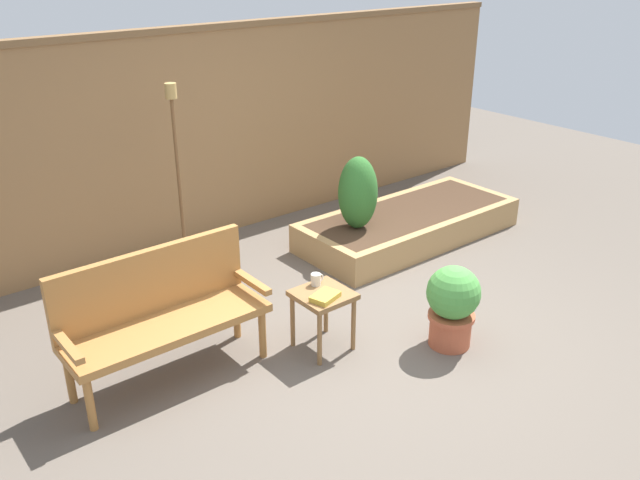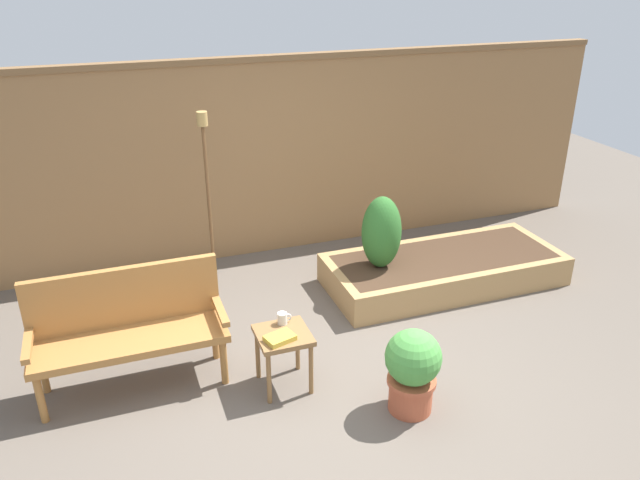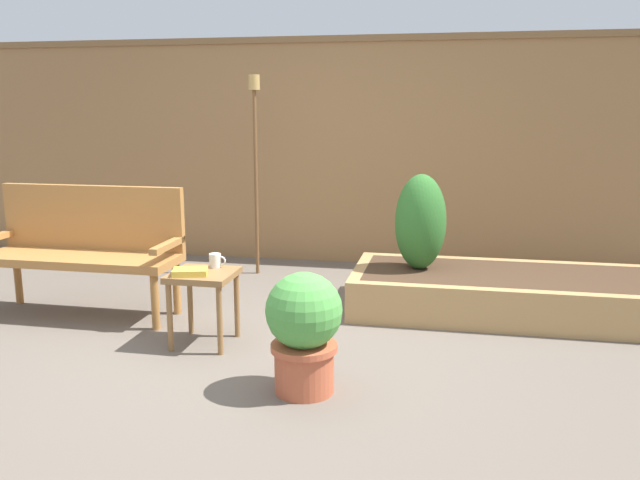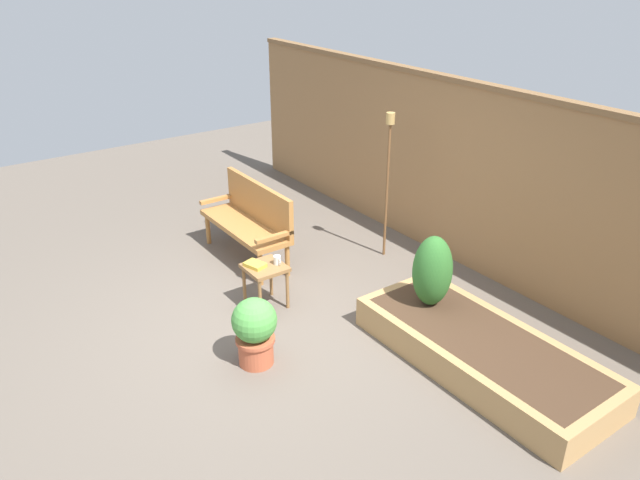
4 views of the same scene
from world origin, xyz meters
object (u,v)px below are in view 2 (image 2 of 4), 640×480
cup_on_table (283,318)px  shrub_near_bench (381,232)px  book_on_table (280,338)px  tiki_torch (206,172)px  side_table (283,342)px  potted_boxwood (412,368)px  garden_bench (128,321)px

cup_on_table → shrub_near_bench: 1.60m
book_on_table → tiki_torch: 2.04m
side_table → cup_on_table: (0.04, 0.13, 0.13)m
book_on_table → potted_boxwood: potted_boxwood is taller
potted_boxwood → shrub_near_bench: (0.52, 1.67, 0.30)m
book_on_table → tiki_torch: bearing=77.8°
shrub_near_bench → tiki_torch: tiki_torch is taller
book_on_table → potted_boxwood: size_ratio=0.32×
side_table → book_on_table: (-0.05, -0.09, 0.10)m
side_table → cup_on_table: size_ratio=4.24×
potted_boxwood → tiki_torch: 2.73m
book_on_table → shrub_near_bench: shrub_near_bench is taller
garden_bench → cup_on_table: garden_bench is taller
cup_on_table → tiki_torch: 1.83m
cup_on_table → potted_boxwood: (0.76, -0.71, -0.16)m
tiki_torch → garden_bench: bearing=-123.6°
garden_bench → side_table: 1.19m
garden_bench → cup_on_table: bearing=-16.4°
garden_bench → shrub_near_bench: shrub_near_bench is taller
side_table → cup_on_table: cup_on_table is taller
potted_boxwood → tiki_torch: (-0.99, 2.40, 0.85)m
potted_boxwood → shrub_near_bench: size_ratio=0.92×
garden_bench → tiki_torch: 1.76m
potted_boxwood → book_on_table: bearing=149.5°
side_table → shrub_near_bench: bearing=39.5°
garden_bench → potted_boxwood: 2.16m
shrub_near_bench → book_on_table: bearing=-139.3°
side_table → shrub_near_bench: 1.73m
book_on_table → tiki_torch: size_ratio=0.12×
cup_on_table → shrub_near_bench: bearing=36.8°
side_table → potted_boxwood: size_ratio=0.72×
potted_boxwood → tiki_torch: bearing=112.4°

